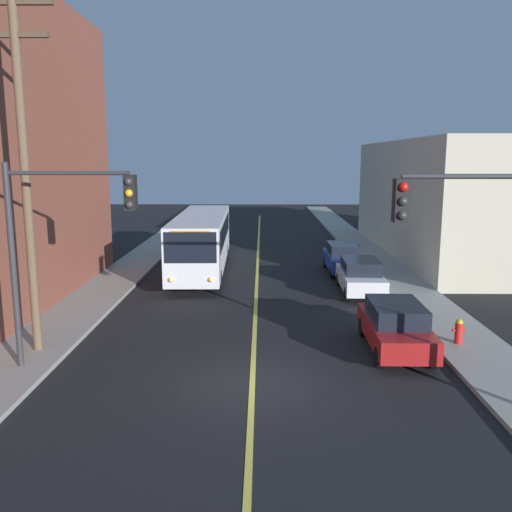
% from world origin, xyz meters
% --- Properties ---
extents(ground_plane, '(120.00, 120.00, 0.00)m').
position_xyz_m(ground_plane, '(0.00, 0.00, 0.00)').
color(ground_plane, black).
extents(sidewalk_left, '(2.50, 90.00, 0.15)m').
position_xyz_m(sidewalk_left, '(-7.25, 10.00, 0.07)').
color(sidewalk_left, gray).
rests_on(sidewalk_left, ground).
extents(sidewalk_right, '(2.50, 90.00, 0.15)m').
position_xyz_m(sidewalk_right, '(7.25, 10.00, 0.07)').
color(sidewalk_right, gray).
rests_on(sidewalk_right, ground).
extents(lane_stripe_center, '(0.16, 60.00, 0.01)m').
position_xyz_m(lane_stripe_center, '(0.00, 15.00, 0.01)').
color(lane_stripe_center, '#D8CC4C').
rests_on(lane_stripe_center, ground).
extents(building_right_warehouse, '(12.00, 21.15, 7.35)m').
position_xyz_m(building_right_warehouse, '(14.49, 20.92, 3.67)').
color(building_right_warehouse, beige).
rests_on(building_right_warehouse, ground).
extents(city_bus, '(2.83, 12.21, 3.20)m').
position_xyz_m(city_bus, '(-3.07, 15.24, 1.82)').
color(city_bus, silver).
rests_on(city_bus, ground).
extents(parked_car_red, '(1.89, 4.43, 1.62)m').
position_xyz_m(parked_car_red, '(4.65, 2.73, 0.84)').
color(parked_car_red, maroon).
rests_on(parked_car_red, ground).
extents(parked_car_white, '(1.91, 4.44, 1.62)m').
position_xyz_m(parked_car_white, '(4.87, 10.40, 0.84)').
color(parked_car_white, silver).
rests_on(parked_car_white, ground).
extents(parked_car_blue, '(1.84, 4.41, 1.62)m').
position_xyz_m(parked_car_blue, '(4.78, 15.12, 0.84)').
color(parked_car_blue, navy).
rests_on(parked_car_blue, ground).
extents(utility_pole_near, '(2.40, 0.28, 11.17)m').
position_xyz_m(utility_pole_near, '(-7.01, 2.33, 6.26)').
color(utility_pole_near, brown).
rests_on(utility_pole_near, sidewalk_left).
extents(traffic_signal_left_corner, '(3.75, 0.48, 6.00)m').
position_xyz_m(traffic_signal_left_corner, '(-5.41, 0.92, 4.30)').
color(traffic_signal_left_corner, '#2D2D33').
rests_on(traffic_signal_left_corner, sidewalk_left).
extents(traffic_signal_right_corner, '(3.75, 0.48, 6.00)m').
position_xyz_m(traffic_signal_right_corner, '(5.41, -1.86, 4.30)').
color(traffic_signal_right_corner, '#2D2D33').
rests_on(traffic_signal_right_corner, sidewalk_right).
extents(fire_hydrant, '(0.44, 0.26, 0.84)m').
position_xyz_m(fire_hydrant, '(6.85, 3.05, 0.58)').
color(fire_hydrant, red).
rests_on(fire_hydrant, sidewalk_right).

